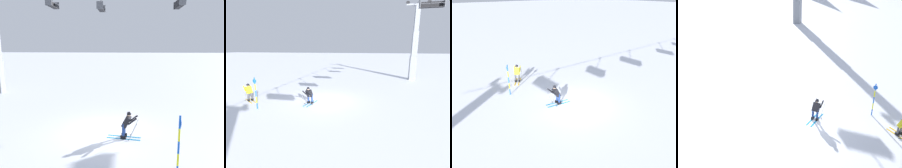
% 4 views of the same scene
% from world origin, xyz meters
% --- Properties ---
extents(ground_plane, '(260.00, 260.00, 0.00)m').
position_xyz_m(ground_plane, '(0.00, 0.00, 0.00)').
color(ground_plane, white).
extents(skier_carving_main, '(1.72, 0.75, 1.48)m').
position_xyz_m(skier_carving_main, '(1.02, -0.76, 0.77)').
color(skier_carving_main, '#198CCC').
rests_on(skier_carving_main, ground_plane).
extents(lift_tower_near, '(0.81, 2.93, 10.07)m').
position_xyz_m(lift_tower_near, '(-11.59, 9.03, 4.18)').
color(lift_tower_near, gray).
rests_on(lift_tower_near, ground_plane).
extents(chairlift_seat_nearest, '(0.61, 2.16, 2.01)m').
position_xyz_m(chairlift_seat_nearest, '(-5.92, 9.03, 8.27)').
color(chairlift_seat_nearest, black).
extents(trail_marker_pole, '(0.07, 0.28, 2.27)m').
position_xyz_m(trail_marker_pole, '(2.84, -3.98, 1.22)').
color(trail_marker_pole, blue).
rests_on(trail_marker_pole, ground_plane).
extents(skier_distant_uphill, '(1.26, 1.52, 1.53)m').
position_xyz_m(skier_distant_uphill, '(1.27, -5.89, 0.80)').
color(skier_distant_uphill, yellow).
rests_on(skier_distant_uphill, ground_plane).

